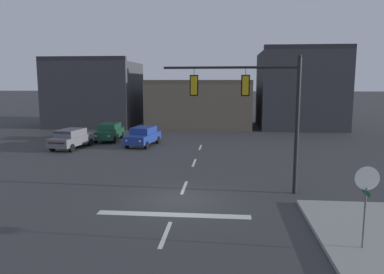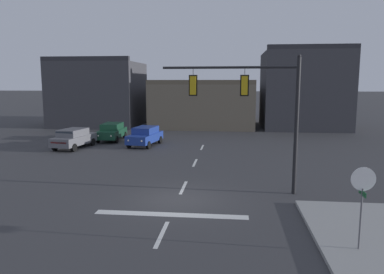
% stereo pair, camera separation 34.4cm
% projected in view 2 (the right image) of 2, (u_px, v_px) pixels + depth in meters
% --- Properties ---
extents(ground_plane, '(400.00, 400.00, 0.00)m').
position_uv_depth(ground_plane, '(178.00, 200.00, 17.36)').
color(ground_plane, '#353538').
extents(stop_bar_paint, '(6.40, 0.50, 0.01)m').
position_uv_depth(stop_bar_paint, '(171.00, 215.00, 15.39)').
color(stop_bar_paint, silver).
rests_on(stop_bar_paint, ground).
extents(lane_centreline, '(0.16, 26.40, 0.01)m').
position_uv_depth(lane_centreline, '(183.00, 187.00, 19.32)').
color(lane_centreline, silver).
rests_on(lane_centreline, ground).
extents(signal_mast_near_side, '(6.60, 0.52, 6.74)m').
position_uv_depth(signal_mast_near_side, '(257.00, 101.00, 17.89)').
color(signal_mast_near_side, black).
rests_on(signal_mast_near_side, ground).
extents(stop_sign, '(0.76, 0.64, 2.83)m').
position_uv_depth(stop_sign, '(363.00, 189.00, 11.64)').
color(stop_sign, '#56565B').
rests_on(stop_sign, ground).
extents(car_lot_nearside, '(2.04, 4.51, 1.61)m').
position_uv_depth(car_lot_nearside, '(112.00, 131.00, 34.72)').
color(car_lot_nearside, '#143D28').
rests_on(car_lot_nearside, ground).
extents(car_lot_middle, '(2.43, 4.63, 1.61)m').
position_uv_depth(car_lot_middle, '(74.00, 138.00, 30.68)').
color(car_lot_middle, slate).
rests_on(car_lot_middle, ground).
extents(car_lot_farside, '(2.42, 4.63, 1.61)m').
position_uv_depth(car_lot_farside, '(145.00, 136.00, 31.96)').
color(car_lot_farside, navy).
rests_on(car_lot_farside, ground).
extents(building_row, '(34.85, 13.28, 9.36)m').
position_uv_depth(building_row, '(205.00, 97.00, 45.97)').
color(building_row, '#38383D').
rests_on(building_row, ground).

